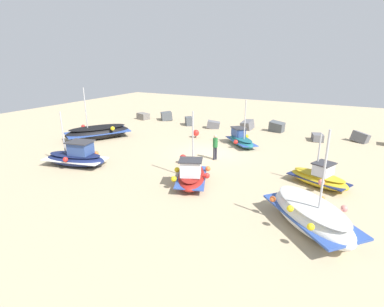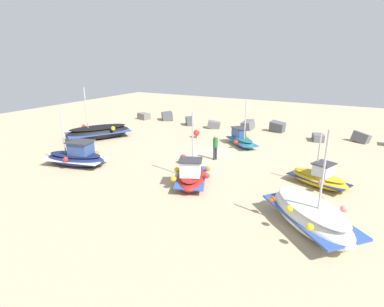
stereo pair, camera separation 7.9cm
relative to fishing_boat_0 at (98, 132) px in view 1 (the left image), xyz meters
name	(u,v)px [view 1 (the left image)]	position (x,y,z in m)	size (l,w,h in m)	color
ground_plane	(209,153)	(9.77, 0.67, -0.57)	(57.06, 57.06, 0.00)	tan
fishing_boat_0	(98,132)	(0.00, 0.00, 0.00)	(4.33, 5.48, 4.23)	black
fishing_boat_1	(311,215)	(17.44, -6.32, 0.04)	(4.35, 4.38, 4.15)	white
fishing_boat_2	(241,140)	(11.05, 3.68, -0.12)	(3.21, 3.18, 3.56)	#1E6670
fishing_boat_3	(76,157)	(3.55, -5.45, -0.02)	(4.19, 2.46, 3.37)	navy
fishing_boat_4	(192,175)	(11.24, -4.62, -0.07)	(2.70, 3.80, 3.82)	maroon
fishing_boat_5	(319,178)	(17.24, -1.67, -0.11)	(3.41, 2.38, 2.84)	gold
person_walking	(215,145)	(10.70, -0.35, 0.40)	(0.32, 0.32, 1.68)	#2D2D38
breakwater_rocks	(249,126)	(10.01, 8.78, -0.18)	(24.73, 2.83, 1.16)	slate
mooring_buoy_0	(183,158)	(9.23, -2.01, -0.19)	(0.44, 0.44, 0.60)	#3F3F42
mooring_buoy_1	(196,133)	(6.98, 4.09, -0.15)	(0.53, 0.53, 0.68)	#3F3F42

